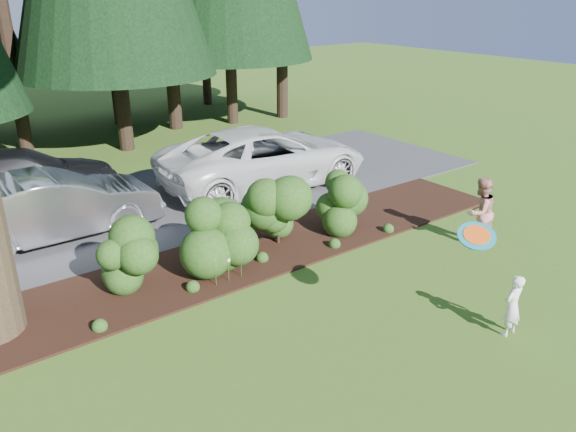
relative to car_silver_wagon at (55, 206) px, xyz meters
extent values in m
plane|color=#3C631C|center=(2.42, -6.75, -0.83)|extent=(80.00, 80.00, 0.00)
cube|color=black|center=(2.42, -3.50, -0.81)|extent=(16.00, 2.50, 0.05)
cube|color=#38383A|center=(2.42, 0.75, -0.82)|extent=(22.00, 6.00, 0.03)
sphere|color=#1D3F13|center=(0.42, -3.55, -0.17)|extent=(1.08, 1.08, 1.08)
cylinder|color=black|center=(0.42, -3.55, -0.68)|extent=(0.08, 0.08, 0.30)
sphere|color=#1D3F13|center=(2.22, -3.75, 0.10)|extent=(1.35, 1.35, 1.35)
cylinder|color=black|center=(2.22, -3.75, -0.68)|extent=(0.08, 0.08, 0.30)
sphere|color=#1D3F13|center=(4.02, -3.45, -0.01)|extent=(1.26, 1.26, 1.26)
cylinder|color=black|center=(4.02, -3.45, -0.68)|extent=(0.08, 0.08, 0.30)
sphere|color=#1D3F13|center=(5.82, -3.65, -0.12)|extent=(1.17, 1.17, 1.17)
cylinder|color=black|center=(5.82, -3.65, -0.68)|extent=(0.08, 0.08, 0.30)
cylinder|color=#1D3F13|center=(1.82, -4.35, -0.58)|extent=(0.01, 0.01, 0.50)
sphere|color=white|center=(1.82, -4.35, -0.31)|extent=(0.09, 0.09, 0.09)
cylinder|color=#1D3F13|center=(2.12, -4.35, -0.58)|extent=(0.01, 0.01, 0.50)
sphere|color=white|center=(2.12, -4.35, -0.31)|extent=(0.09, 0.09, 0.09)
cylinder|color=#1D3F13|center=(2.42, -4.35, -0.58)|extent=(0.01, 0.01, 0.50)
sphere|color=white|center=(2.42, -4.35, -0.31)|extent=(0.09, 0.09, 0.09)
cylinder|color=black|center=(1.42, 6.75, 3.54)|extent=(0.50, 0.50, 8.75)
cylinder|color=black|center=(7.42, 8.75, 3.89)|extent=(0.50, 0.50, 9.45)
cylinder|color=black|center=(12.42, 9.25, 4.07)|extent=(0.50, 0.50, 9.80)
cylinder|color=black|center=(10.92, 11.75, 4.24)|extent=(0.50, 0.50, 10.15)
imported|color=#AEAEB2|center=(0.00, 0.00, 0.00)|extent=(4.88, 1.70, 1.61)
imported|color=silver|center=(6.15, 0.18, 0.08)|extent=(6.57, 3.36, 1.78)
imported|color=black|center=(0.00, 3.05, -0.07)|extent=(5.35, 2.89, 1.47)
imported|color=white|center=(5.06, -8.85, -0.26)|extent=(0.43, 0.29, 1.14)
imported|color=#A61619|center=(7.73, -6.25, -0.01)|extent=(0.81, 0.64, 1.65)
cylinder|color=teal|center=(3.83, -8.78, 1.36)|extent=(0.59, 0.55, 0.35)
cylinder|color=#FF5C15|center=(3.83, -8.78, 1.37)|extent=(0.42, 0.38, 0.25)
camera|label=1|loc=(-3.00, -13.18, 4.79)|focal=35.00mm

